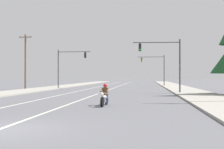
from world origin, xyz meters
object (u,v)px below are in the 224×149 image
at_px(utility_pole_left_near, 25,60).
at_px(traffic_signal_near_right, 166,57).
at_px(traffic_signal_mid_right, 156,65).
at_px(motorcycle_with_rider, 105,97).
at_px(traffic_signal_near_left, 68,63).

bearing_deg(utility_pole_left_near, traffic_signal_near_right, -23.64).
bearing_deg(traffic_signal_near_right, traffic_signal_mid_right, 90.55).
height_order(traffic_signal_near_right, utility_pole_left_near, utility_pole_left_near).
bearing_deg(utility_pole_left_near, motorcycle_with_rider, -56.42).
bearing_deg(motorcycle_with_rider, utility_pole_left_near, 123.58).
xyz_separation_m(motorcycle_with_rider, traffic_signal_near_left, (-9.71, 25.90, 3.54)).
height_order(traffic_signal_mid_right, utility_pole_left_near, utility_pole_left_near).
height_order(motorcycle_with_rider, traffic_signal_near_left, traffic_signal_near_left).
bearing_deg(traffic_signal_mid_right, utility_pole_left_near, -142.29).
relative_size(motorcycle_with_rider, traffic_signal_near_left, 0.35).
distance_m(traffic_signal_near_left, traffic_signal_mid_right, 19.95).
relative_size(traffic_signal_mid_right, utility_pole_left_near, 0.74).
height_order(traffic_signal_near_right, traffic_signal_mid_right, same).
xyz_separation_m(motorcycle_with_rider, utility_pole_left_near, (-15.79, 23.78, 3.82)).
xyz_separation_m(traffic_signal_near_right, traffic_signal_near_left, (-14.69, 11.21, -0.01)).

